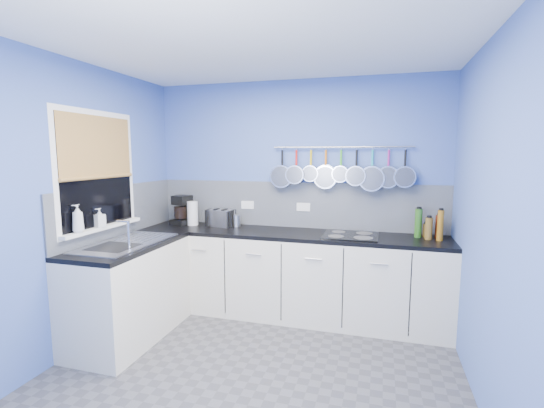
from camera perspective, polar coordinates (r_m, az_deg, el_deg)
The scene contains 42 objects.
floor at distance 3.24m, azimuth -3.11°, elevation -24.50°, with size 3.20×3.00×0.02m, color #47474C.
ceiling at distance 2.87m, azimuth -3.49°, elevation 23.74°, with size 3.20×3.00×0.02m, color white.
wall_back at distance 4.23m, azimuth 3.51°, elevation 1.26°, with size 3.20×0.02×2.50m, color #445FAE.
wall_front at distance 1.49m, azimuth -23.29°, elevation -11.00°, with size 3.20×0.02×2.50m, color #445FAE.
wall_left at distance 3.65m, azimuth -27.89°, elevation -0.59°, with size 0.02×3.00×2.50m, color #445FAE.
wall_right at distance 2.72m, azimuth 30.66°, elevation -3.23°, with size 0.02×3.00×2.50m, color #445FAE.
backsplash_back at distance 4.22m, azimuth 3.43°, elevation -0.12°, with size 3.20×0.02×0.50m, color gray.
backsplash_left at distance 4.10m, azimuth -21.78°, elevation -0.87°, with size 0.02×1.80×0.50m, color gray.
cabinet_run_back at distance 4.11m, azimuth 2.45°, elevation -10.65°, with size 3.20×0.60×0.86m, color beige.
worktop_back at distance 3.99m, azimuth 2.49°, elevation -4.49°, with size 3.20×0.60×0.04m, color black.
cabinet_run_left at distance 3.86m, azimuth -20.57°, elevation -12.32°, with size 0.60×1.20×0.86m, color beige.
worktop_left at distance 3.74m, azimuth -20.89°, elevation -5.81°, with size 0.60×1.20×0.04m, color black.
window_frame at distance 3.82m, azimuth -24.67°, elevation 4.45°, with size 0.01×1.00×1.10m, color white.
window_glass at distance 3.82m, azimuth -24.61°, elevation 4.45°, with size 0.01×0.90×1.00m, color black.
bamboo_blind at distance 3.81m, azimuth -24.71°, elevation 7.83°, with size 0.01×0.90×0.55m, color #BB8037.
window_sill at distance 3.86m, azimuth -23.97°, elevation -3.20°, with size 0.10×0.98×0.03m, color white.
sink_unit at distance 3.73m, azimuth -20.91°, elevation -5.45°, with size 0.50×0.95×0.01m, color silver.
mixer_tap at distance 3.47m, azimuth -20.67°, elevation -4.26°, with size 0.12×0.08×0.26m, color silver, non-canonical shape.
socket_left at distance 4.36m, azimuth -3.67°, elevation -0.14°, with size 0.15×0.01×0.09m, color white.
socket_right at distance 4.19m, azimuth 4.72°, elevation -0.46°, with size 0.15×0.01×0.09m, color white.
pot_rail at distance 4.07m, azimuth 10.35°, elevation 8.39°, with size 0.02×0.02×1.45m, color silver.
soap_bottle_a at distance 3.59m, azimuth -27.08°, elevation -1.95°, with size 0.09×0.09×0.24m, color white.
soap_bottle_b at distance 3.79m, azimuth -24.41°, elevation -1.87°, with size 0.08×0.08×0.17m, color white.
paper_towel at distance 4.44m, azimuth -11.80°, elevation -1.38°, with size 0.12×0.12×0.27m, color white.
coffee_maker at distance 4.50m, azimuth -13.42°, elevation -0.90°, with size 0.19×0.21×0.33m, color black, non-canonical shape.
toaster at distance 4.33m, azimuth -7.71°, elevation -2.08°, with size 0.29×0.17×0.19m, color silver.
canister at distance 4.29m, azimuth -5.37°, elevation -2.49°, with size 0.09×0.09×0.13m, color silver.
hob at distance 3.87m, azimuth 11.68°, elevation -4.63°, with size 0.53×0.47×0.01m, color black.
pan_0 at distance 4.17m, azimuth 1.51°, elevation 5.47°, with size 0.25×0.08×0.44m, color silver, non-canonical shape.
pan_1 at distance 4.13m, azimuth 3.65°, elevation 5.77°, with size 0.20×0.12×0.39m, color silver, non-canonical shape.
pan_2 at distance 4.10m, azimuth 5.83°, elevation 5.91°, with size 0.18×0.08×0.37m, color silver, non-canonical shape.
pan_3 at distance 4.08m, azimuth 8.03°, elevation 5.36°, with size 0.25×0.07×0.44m, color silver, non-canonical shape.
pan_4 at distance 4.06m, azimuth 10.27°, elevation 5.80°, with size 0.18×0.09×0.37m, color silver, non-canonical shape.
pan_5 at distance 4.04m, azimuth 12.51°, elevation 5.54°, with size 0.21×0.13×0.40m, color silver, non-canonical shape.
pan_6 at distance 4.04m, azimuth 14.76°, elevation 5.08°, with size 0.26×0.10×0.45m, color silver, non-canonical shape.
pan_7 at distance 4.04m, azimuth 17.03°, elevation 5.25°, with size 0.22×0.08×0.41m, color silver, non-canonical shape.
pan_8 at distance 4.04m, azimuth 19.29°, elevation 5.23°, with size 0.21×0.10×0.40m, color silver, non-canonical shape.
condiment_0 at distance 4.00m, azimuth 23.73°, elevation -3.15°, with size 0.07×0.07×0.23m, color #4C190C.
condiment_1 at distance 4.02m, azimuth 22.08°, elevation -3.71°, with size 0.07×0.07×0.13m, color brown.
condiment_2 at distance 3.97m, azimuth 21.07°, elevation -2.69°, with size 0.07×0.07×0.28m, color #265919.
condiment_3 at distance 3.90m, azimuth 23.90°, elevation -2.96°, with size 0.06×0.06×0.29m, color #8C5914.
condiment_4 at distance 3.92m, azimuth 22.42°, elevation -3.42°, with size 0.07×0.07×0.21m, color brown.
Camera 1 is at (0.91, -2.59, 1.71)m, focal length 25.13 mm.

